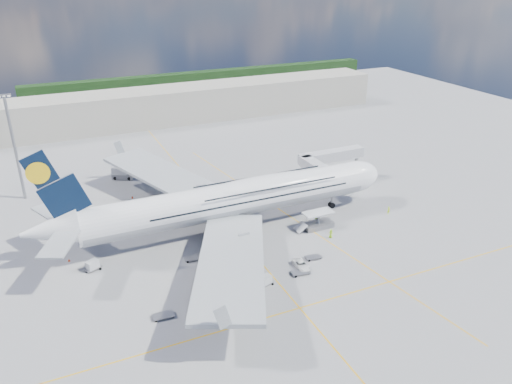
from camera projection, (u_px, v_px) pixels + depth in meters
name	position (u px, v px, depth m)	size (l,w,h in m)	color
ground	(251.00, 251.00, 98.62)	(300.00, 300.00, 0.00)	gray
taxi_line_main	(251.00, 250.00, 98.61)	(0.25, 220.00, 0.01)	#E4A40C
taxi_line_cross	(300.00, 308.00, 82.01)	(120.00, 0.25, 0.01)	#E4A40C
taxi_line_diag	(290.00, 216.00, 112.17)	(0.25, 100.00, 0.01)	#E4A40C
airliner	(232.00, 199.00, 104.19)	(77.26, 79.15, 23.71)	white
jet_bridge	(326.00, 162.00, 124.37)	(18.80, 12.10, 8.50)	#B7B7BC
cargo_loader	(317.00, 222.00, 106.82)	(8.53, 3.20, 3.67)	silver
light_mast	(15.00, 147.00, 115.52)	(3.00, 0.70, 25.50)	gray
terminal	(142.00, 108.00, 175.02)	(180.00, 16.00, 12.00)	#B2AD9E
tree_line	(207.00, 80.00, 228.22)	(160.00, 6.00, 8.00)	#193814
dolly_row_a	(193.00, 258.00, 95.30)	(3.19, 2.04, 0.44)	gray
dolly_row_b	(163.00, 315.00, 79.68)	(3.49, 2.01, 0.50)	gray
dolly_row_c	(265.00, 280.00, 87.53)	(3.21, 2.32, 1.82)	gray
dolly_back	(93.00, 265.00, 91.95)	(3.40, 2.81, 1.90)	gray
dolly_nose_far	(300.00, 272.00, 90.95)	(3.61, 2.22, 0.50)	gray
dolly_nose_near	(313.00, 257.00, 95.76)	(3.26, 1.97, 0.45)	gray
baggage_tug	(250.00, 267.00, 91.94)	(2.81, 1.96, 1.60)	silver
catering_truck_inner	(159.00, 207.00, 112.22)	(6.60, 2.97, 3.84)	gray
catering_truck_outer	(123.00, 173.00, 131.36)	(6.24, 4.42, 3.44)	gray
service_van	(301.00, 265.00, 92.72)	(2.09, 4.54, 1.26)	silver
crew_nose	(389.00, 210.00, 112.84)	(0.67, 0.44, 1.83)	#D8FF1A
crew_loader	(316.00, 218.00, 109.06)	(0.97, 0.76, 2.00)	#90E317
crew_wing	(240.00, 272.00, 89.99)	(1.06, 0.44, 1.81)	#B0F119
crew_van	(331.00, 234.00, 102.90)	(0.92, 0.60, 1.88)	#AAF019
crew_tug	(241.00, 268.00, 91.62)	(0.96, 0.55, 1.49)	#EEFB1A
cone_nose	(333.00, 192.00, 123.77)	(0.47, 0.47, 0.60)	red
cone_wing_left_inner	(159.00, 221.00, 109.39)	(0.49, 0.49, 0.63)	red
cone_wing_left_outer	(132.00, 197.00, 120.80)	(0.48, 0.48, 0.61)	red
cone_wing_right_inner	(243.00, 282.00, 88.37)	(0.43, 0.43, 0.55)	red
cone_wing_right_outer	(240.00, 292.00, 85.45)	(0.44, 0.44, 0.56)	red
cone_tail	(69.00, 260.00, 94.92)	(0.45, 0.45, 0.57)	red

